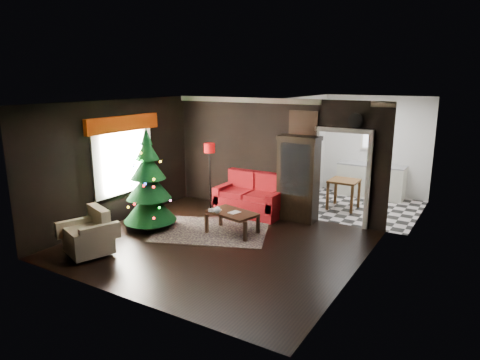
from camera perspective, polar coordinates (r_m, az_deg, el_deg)
The scene contains 26 objects.
floor at distance 8.67m, azimuth -3.10°, elevation -8.61°, with size 5.50×5.50×0.00m, color black.
ceiling at distance 8.05m, azimuth -3.36°, elevation 10.20°, with size 5.50×5.50×0.00m, color white.
wall_back at distance 10.36m, azimuth 4.57°, elevation 3.11°, with size 5.50×5.50×0.00m, color black.
wall_front at distance 6.41m, azimuth -15.92°, elevation -3.89°, with size 5.50×5.50×0.00m, color black.
wall_left at distance 10.03m, azimuth -16.35°, elevation 2.25°, with size 5.50×5.50×0.00m, color black.
wall_right at distance 7.11m, azimuth 15.43°, elevation -2.15°, with size 5.50×5.50×0.00m, color black.
doorway at distance 9.81m, azimuth 13.44°, elevation 0.10°, with size 1.10×0.10×2.10m, color white, non-canonical shape.
left_window at distance 10.12m, azimuth -15.39°, elevation 2.70°, with size 0.05×1.60×1.40m, color white.
valance at distance 9.95m, azimuth -15.36°, elevation 7.31°, with size 0.12×2.10×0.35m, color #992B05.
kitchen_floor at distance 11.48m, azimuth 15.47°, elevation -3.51°, with size 3.00×3.00×0.00m, color silver.
kitchen_window at distance 12.51m, azimuth 17.79°, elevation 5.68°, with size 0.70×0.06×0.70m, color white.
rug at distance 9.40m, azimuth -3.80°, elevation -6.79°, with size 2.38×1.73×0.01m, color #503B4B.
loveseat at distance 10.36m, azimuth 1.39°, elevation -1.96°, with size 1.70×0.90×1.00m, color maroon, non-canonical shape.
curio_cabinet at distance 9.94m, azimuth 7.80°, elevation -0.06°, with size 0.90×0.45×1.90m, color black, non-canonical shape.
floor_lamp at distance 10.69m, azimuth -4.06°, elevation 0.32°, with size 0.29×0.29×1.73m, color black, non-canonical shape.
christmas_tree at distance 9.49m, azimuth -12.14°, elevation -0.28°, with size 1.16×1.16×2.22m, color black, non-canonical shape.
armchair at distance 8.51m, azimuth -19.71°, elevation -6.55°, with size 0.79×0.79×0.81m, color tan, non-canonical shape.
coffee_table at distance 9.17m, azimuth -1.05°, elevation -5.69°, with size 1.05×0.63×0.47m, color black, non-canonical shape.
teapot at distance 8.98m, azimuth -3.07°, elevation -4.02°, with size 0.16×0.16×0.15m, color silver, non-canonical shape.
cup_a at distance 9.10m, azimuth -3.62°, elevation -4.07°, with size 0.08×0.08×0.07m, color white.
cup_b at distance 9.12m, azimuth -4.07°, elevation -4.07°, with size 0.07×0.07×0.06m, color silver.
book at distance 9.05m, azimuth -1.17°, elevation -3.56°, with size 0.18×0.02×0.25m, color #7F695D.
wall_clock at distance 9.48m, azimuth 15.24°, elevation 7.70°, with size 0.32×0.32×0.06m, color silver.
painting at distance 9.90m, azimuth 8.47°, elevation 7.49°, with size 0.62×0.05×0.52m, color #BC763E.
kitchen_counter at distance 12.49m, azimuth 17.11°, elevation -0.12°, with size 1.80×0.60×0.90m, color silver.
kitchen_table at distance 11.18m, azimuth 13.69°, elevation -1.86°, with size 0.70×0.70×0.75m, color brown, non-canonical shape.
Camera 1 is at (4.53, -6.63, 3.26)m, focal length 31.85 mm.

